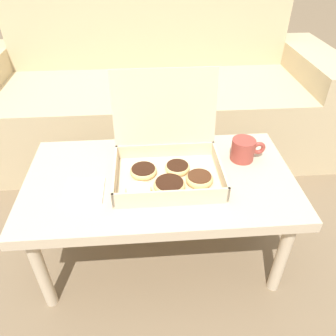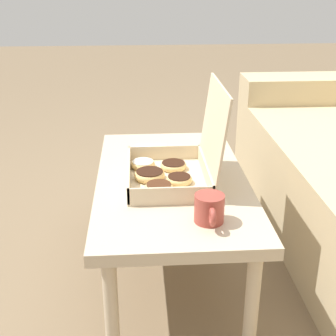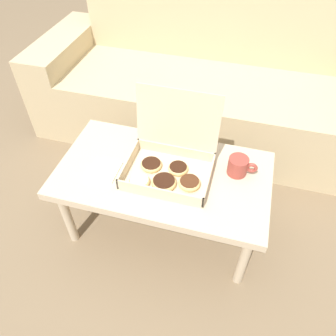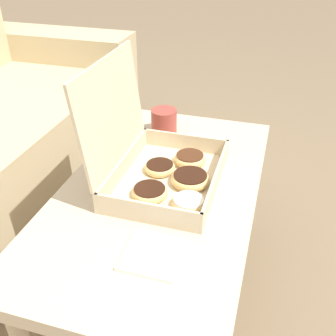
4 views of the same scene
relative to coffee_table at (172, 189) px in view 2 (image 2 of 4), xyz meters
The scene contains 5 objects.
ground_plane 0.39m from the coffee_table, 90.00° to the left, with size 12.00×12.00×0.00m, color #756047.
coffee_table is the anchor object (origin of this frame).
pastry_box 0.11m from the coffee_table, ahead, with size 0.38×0.32×0.35m.
coffee_mug 0.35m from the coffee_table, 14.83° to the left, with size 0.13×0.09×0.09m.
napkin_stack 0.28m from the coffee_table, 165.94° to the right, with size 0.13×0.13×0.01m.
Camera 2 is at (1.55, -0.24, 1.12)m, focal length 50.00 mm.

